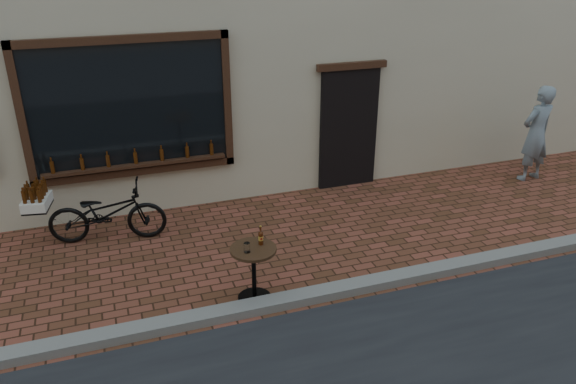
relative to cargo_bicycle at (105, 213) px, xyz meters
name	(u,v)px	position (x,y,z in m)	size (l,w,h in m)	color
ground	(322,307)	(2.48, -2.70, -0.47)	(90.00, 90.00, 0.00)	#4E2B19
kerb	(316,294)	(2.48, -2.50, -0.41)	(90.00, 0.25, 0.12)	slate
cargo_bicycle	(105,213)	(0.00, 0.00, 0.00)	(2.09, 0.90, 0.99)	black
bistro_table	(254,263)	(1.73, -2.24, 0.07)	(0.59, 0.59, 1.01)	black
pedestrian	(536,134)	(7.86, -0.13, 0.45)	(0.67, 0.44, 1.84)	gray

